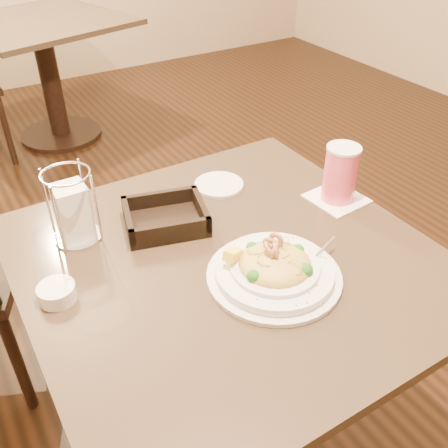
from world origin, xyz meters
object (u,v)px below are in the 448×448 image
main_table (228,328)px  bread_basket (166,219)px  pasta_bowl (274,269)px  background_table (46,60)px  drink_glass (340,174)px  napkin_caddy (73,211)px  side_plate (219,185)px  butter_ramekin (57,293)px

main_table → bread_basket: (-0.07, 0.19, 0.26)m
bread_basket → pasta_bowl: bearing=-69.2°
main_table → bread_basket: bearing=110.1°
background_table → drink_glass: drink_glass is taller
pasta_bowl → napkin_caddy: size_ratio=1.79×
pasta_bowl → background_table: bearing=86.6°
side_plate → background_table: bearing=88.5°
side_plate → butter_ramekin: butter_ramekin is taller
background_table → drink_glass: size_ratio=7.15×
napkin_caddy → butter_ramekin: size_ratio=2.32×
main_table → background_table: bearing=85.4°
background_table → napkin_caddy: bearing=-102.1°
napkin_caddy → butter_ramekin: (-0.10, -0.18, -0.06)m
bread_basket → side_plate: 0.23m
napkin_caddy → drink_glass: bearing=-16.8°
main_table → side_plate: side_plate is taller
bread_basket → butter_ramekin: size_ratio=2.97×
background_table → napkin_caddy: 2.24m
bread_basket → napkin_caddy: bearing=162.1°
drink_glass → napkin_caddy: napkin_caddy is taller
bread_basket → main_table: bearing=-69.9°
main_table → napkin_caddy: (-0.27, 0.25, 0.31)m
drink_glass → side_plate: drink_glass is taller
main_table → pasta_bowl: 0.29m
butter_ramekin → background_table: bearing=76.4°
pasta_bowl → drink_glass: bearing=26.9°
main_table → pasta_bowl: size_ratio=2.79×
pasta_bowl → main_table: bearing=112.1°
background_table → side_plate: 2.16m
butter_ramekin → main_table: bearing=-10.3°
main_table → butter_ramekin: size_ratio=11.58×
bread_basket → butter_ramekin: (-0.30, -0.12, -0.00)m
pasta_bowl → butter_ramekin: bearing=156.7°
drink_glass → background_table: bearing=94.3°
background_table → butter_ramekin: size_ratio=14.20×
main_table → drink_glass: size_ratio=5.83×
pasta_bowl → bread_basket: size_ratio=1.40×
background_table → side_plate: bearing=-91.5°
drink_glass → napkin_caddy: (-0.65, 0.19, 0.00)m
main_table → pasta_bowl: (0.05, -0.11, 0.26)m
main_table → pasta_bowl: pasta_bowl is taller
main_table → bread_basket: bread_basket is taller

